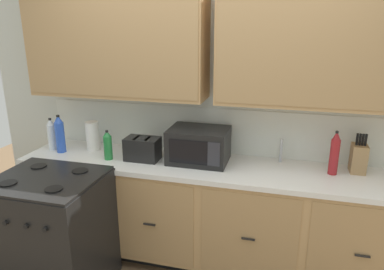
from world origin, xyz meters
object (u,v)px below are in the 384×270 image
object	(u,v)px
microwave	(199,145)
bottle_clear	(52,135)
toaster	(143,149)
bottle_green	(108,145)
paper_towel_roll	(93,136)
bottle_red	(334,153)
stove_range	(53,234)
knife_block	(358,158)
bottle_blue	(60,134)

from	to	relation	value
microwave	bottle_clear	distance (m)	1.34
toaster	bottle_green	world-z (taller)	bottle_green
paper_towel_roll	bottle_red	size ratio (longest dim) A/B	0.77
stove_range	bottle_green	distance (m)	0.80
knife_block	toaster	bearing A→B (deg)	-174.02
knife_block	bottle_blue	distance (m)	2.47
knife_block	paper_towel_roll	bearing A→B (deg)	-178.43
knife_block	paper_towel_roll	distance (m)	2.22
stove_range	bottle_green	bearing A→B (deg)	67.78
bottle_clear	knife_block	bearing A→B (deg)	3.47
paper_towel_roll	bottle_blue	size ratio (longest dim) A/B	0.77
microwave	knife_block	bearing A→B (deg)	4.34
microwave	toaster	bearing A→B (deg)	-169.70
bottle_green	bottle_clear	bearing A→B (deg)	171.69
microwave	bottle_green	distance (m)	0.76
microwave	paper_towel_roll	bearing A→B (deg)	178.13
bottle_clear	stove_range	bearing A→B (deg)	-58.51
toaster	bottle_red	distance (m)	1.51
stove_range	toaster	world-z (taller)	toaster
bottle_blue	bottle_green	bearing A→B (deg)	-6.48
paper_towel_roll	bottle_blue	distance (m)	0.28
paper_towel_roll	bottle_green	distance (m)	0.31
microwave	bottle_blue	world-z (taller)	bottle_blue
knife_block	bottle_clear	size ratio (longest dim) A/B	1.06
stove_range	paper_towel_roll	distance (m)	0.91
toaster	bottle_clear	bearing A→B (deg)	178.62
paper_towel_roll	bottle_blue	bearing A→B (deg)	-152.64
bottle_clear	bottle_green	bearing A→B (deg)	-8.31
stove_range	knife_block	distance (m)	2.39
stove_range	bottle_blue	bearing A→B (deg)	114.80
microwave	bottle_green	bearing A→B (deg)	-168.59
toaster	bottle_green	xyz separation A→B (m)	(-0.28, -0.07, 0.03)
paper_towel_roll	bottle_red	bearing A→B (deg)	-0.73
stove_range	microwave	world-z (taller)	microwave
toaster	knife_block	xyz separation A→B (m)	(1.69, 0.18, 0.02)
bottle_blue	microwave	bearing A→B (deg)	4.37
knife_block	bottle_green	bearing A→B (deg)	-172.97
microwave	bottle_blue	bearing A→B (deg)	-175.63
toaster	paper_towel_roll	world-z (taller)	paper_towel_roll
bottle_blue	bottle_green	size ratio (longest dim) A/B	1.34
microwave	bottle_red	distance (m)	1.05
stove_range	knife_block	bearing A→B (deg)	19.52
bottle_red	knife_block	bearing A→B (deg)	25.03
knife_block	bottle_green	xyz separation A→B (m)	(-1.98, -0.24, 0.01)
paper_towel_roll	knife_block	bearing A→B (deg)	1.57
bottle_green	paper_towel_roll	bearing A→B (deg)	143.42
stove_range	bottle_green	xyz separation A→B (m)	(0.22, 0.53, 0.56)
bottle_blue	bottle_green	xyz separation A→B (m)	(0.49, -0.06, -0.04)
microwave	bottle_green	size ratio (longest dim) A/B	1.90
bottle_blue	bottle_red	size ratio (longest dim) A/B	0.99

